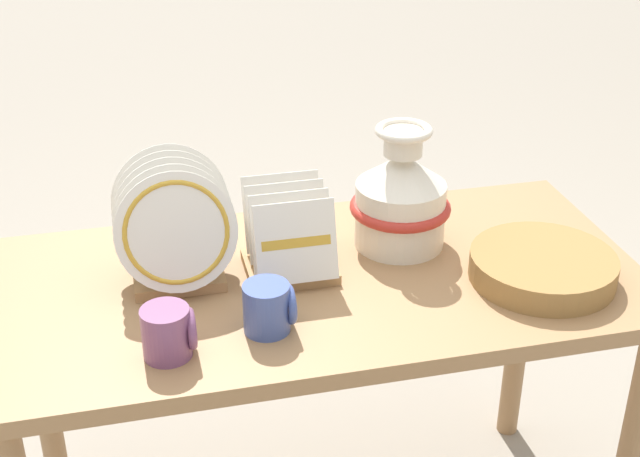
# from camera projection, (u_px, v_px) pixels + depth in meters

# --- Properties ---
(display_table) EXTENTS (1.31, 0.64, 0.74)m
(display_table) POSITION_uv_depth(u_px,v_px,m) (320.00, 319.00, 1.85)
(display_table) COLOR #9E754C
(display_table) RESTS_ON ground_plane
(ceramic_vase) EXTENTS (0.21, 0.21, 0.27)m
(ceramic_vase) POSITION_uv_depth(u_px,v_px,m) (401.00, 197.00, 1.87)
(ceramic_vase) COLOR silver
(ceramic_vase) RESTS_ON display_table
(dish_rack_round_plates) EXTENTS (0.23, 0.21, 0.25)m
(dish_rack_round_plates) POSITION_uv_depth(u_px,v_px,m) (175.00, 231.00, 1.74)
(dish_rack_round_plates) COLOR tan
(dish_rack_round_plates) RESTS_ON display_table
(dish_rack_square_plates) EXTENTS (0.18, 0.19, 0.18)m
(dish_rack_square_plates) POSITION_uv_depth(u_px,v_px,m) (289.00, 245.00, 1.79)
(dish_rack_square_plates) COLOR tan
(dish_rack_square_plates) RESTS_ON display_table
(wicker_charger_stack) EXTENTS (0.29, 0.29, 0.05)m
(wicker_charger_stack) POSITION_uv_depth(u_px,v_px,m) (543.00, 267.00, 1.78)
(wicker_charger_stack) COLOR olive
(wicker_charger_stack) RESTS_ON display_table
(mug_cobalt_glaze) EXTENTS (0.09, 0.09, 0.09)m
(mug_cobalt_glaze) POSITION_uv_depth(u_px,v_px,m) (269.00, 307.00, 1.61)
(mug_cobalt_glaze) COLOR #42569E
(mug_cobalt_glaze) RESTS_ON display_table
(mug_plum_glaze) EXTENTS (0.09, 0.09, 0.09)m
(mug_plum_glaze) POSITION_uv_depth(u_px,v_px,m) (169.00, 332.00, 1.54)
(mug_plum_glaze) COLOR #7A4770
(mug_plum_glaze) RESTS_ON display_table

